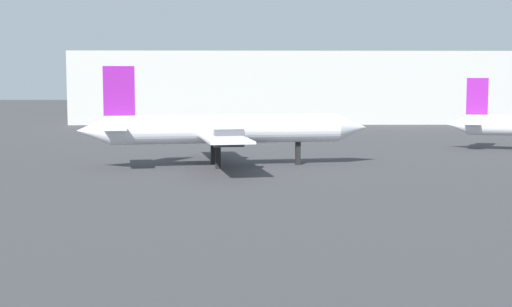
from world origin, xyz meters
name	(u,v)px	position (x,y,z in m)	size (l,w,h in m)	color
airplane_on_taxiway	(223,129)	(-5.20, 56.32, 3.65)	(28.56, 23.14, 9.72)	white
terminal_building	(312,87)	(11.11, 131.55, 6.96)	(93.97, 19.57, 13.93)	#B7B7B2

